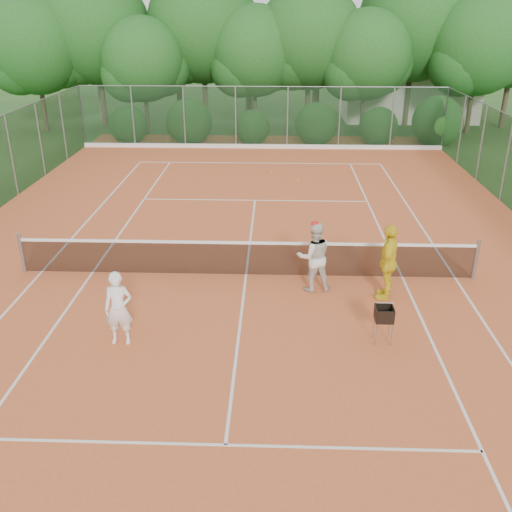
{
  "coord_description": "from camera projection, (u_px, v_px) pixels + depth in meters",
  "views": [
    {
      "loc": [
        0.75,
        -13.6,
        6.51
      ],
      "look_at": [
        0.31,
        -1.2,
        1.1
      ],
      "focal_mm": 40.0,
      "sensor_mm": 36.0,
      "label": 1
    }
  ],
  "objects": [
    {
      "name": "court_markings",
      "position": [
        246.0,
        275.0,
        15.08
      ],
      "size": [
        11.03,
        23.83,
        0.01
      ],
      "color": "white",
      "rests_on": "clay_court"
    },
    {
      "name": "stray_ball_b",
      "position": [
        272.0,
        163.0,
        25.83
      ],
      "size": [
        0.07,
        0.07,
        0.07
      ],
      "primitive_type": "sphere",
      "color": "#C8E836",
      "rests_on": "clay_court"
    },
    {
      "name": "ball_hopper",
      "position": [
        384.0,
        315.0,
        11.81
      ],
      "size": [
        0.36,
        0.36,
        0.82
      ],
      "rotation": [
        0.0,
        0.0,
        0.34
      ],
      "color": "gray",
      "rests_on": "clay_court"
    },
    {
      "name": "stray_ball_c",
      "position": [
        271.0,
        172.0,
        24.37
      ],
      "size": [
        0.07,
        0.07,
        0.07
      ],
      "primitive_type": "sphere",
      "color": "#C2D631",
      "rests_on": "clay_court"
    },
    {
      "name": "player_center_grp",
      "position": [
        314.0,
        256.0,
        13.97
      ],
      "size": [
        0.98,
        0.83,
        1.82
      ],
      "color": "silver",
      "rests_on": "clay_court"
    },
    {
      "name": "player_white",
      "position": [
        119.0,
        309.0,
        11.74
      ],
      "size": [
        0.61,
        0.42,
        1.6
      ],
      "primitive_type": "imported",
      "rotation": [
        0.0,
        0.0,
        0.06
      ],
      "color": "white",
      "rests_on": "clay_court"
    },
    {
      "name": "player_yellow",
      "position": [
        388.0,
        262.0,
        13.56
      ],
      "size": [
        0.77,
        1.19,
        1.88
      ],
      "primitive_type": "imported",
      "rotation": [
        0.0,
        0.0,
        -1.88
      ],
      "color": "yellow",
      "rests_on": "clay_court"
    },
    {
      "name": "ground",
      "position": [
        246.0,
        276.0,
        15.08
      ],
      "size": [
        120.0,
        120.0,
        0.0
      ],
      "primitive_type": "plane",
      "color": "#274D1B",
      "rests_on": "ground"
    },
    {
      "name": "stray_ball_a",
      "position": [
        298.0,
        180.0,
        23.3
      ],
      "size": [
        0.07,
        0.07,
        0.07
      ],
      "primitive_type": "sphere",
      "color": "#CEDE33",
      "rests_on": "clay_court"
    },
    {
      "name": "club_building",
      "position": [
        407.0,
        94.0,
        36.18
      ],
      "size": [
        8.0,
        5.0,
        3.0
      ],
      "primitive_type": "cube",
      "color": "beige",
      "rests_on": "ground"
    },
    {
      "name": "fence_back",
      "position": [
        262.0,
        118.0,
        28.22
      ],
      "size": [
        18.07,
        0.07,
        3.0
      ],
      "color": "#19381E",
      "rests_on": "clay_court"
    },
    {
      "name": "clay_court",
      "position": [
        246.0,
        275.0,
        15.08
      ],
      "size": [
        18.0,
        36.0,
        0.02
      ],
      "primitive_type": "cube",
      "color": "#D66231",
      "rests_on": "ground"
    },
    {
      "name": "tennis_net",
      "position": [
        246.0,
        257.0,
        14.87
      ],
      "size": [
        11.97,
        0.1,
        1.1
      ],
      "color": "gray",
      "rests_on": "clay_court"
    },
    {
      "name": "tropical_treeline",
      "position": [
        290.0,
        35.0,
        31.52
      ],
      "size": [
        32.1,
        8.49,
        15.03
      ],
      "color": "brown",
      "rests_on": "ground"
    }
  ]
}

